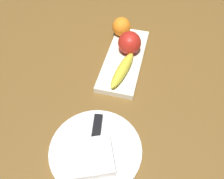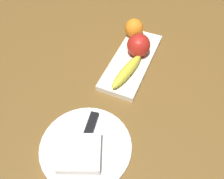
{
  "view_description": "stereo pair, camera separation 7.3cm",
  "coord_description": "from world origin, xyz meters",
  "px_view_note": "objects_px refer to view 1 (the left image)",
  "views": [
    {
      "loc": [
        0.59,
        0.09,
        0.62
      ],
      "look_at": [
        0.14,
        -0.03,
        0.05
      ],
      "focal_mm": 38.35,
      "sensor_mm": 36.0,
      "label": 1
    },
    {
      "loc": [
        0.57,
        0.16,
        0.62
      ],
      "look_at": [
        0.14,
        -0.03,
        0.05
      ],
      "focal_mm": 38.35,
      "sensor_mm": 36.0,
      "label": 2
    }
  ],
  "objects_px": {
    "apple": "(129,43)",
    "orange_near_apple": "(121,27)",
    "knife": "(96,133)",
    "fruit_tray": "(124,59)",
    "dinner_plate": "(96,150)",
    "banana": "(123,70)",
    "folded_napkin": "(92,157)"
  },
  "relations": [
    {
      "from": "fruit_tray",
      "to": "dinner_plate",
      "type": "height_order",
      "value": "fruit_tray"
    },
    {
      "from": "dinner_plate",
      "to": "knife",
      "type": "xyz_separation_m",
      "value": [
        -0.04,
        -0.01,
        0.01
      ]
    },
    {
      "from": "apple",
      "to": "orange_near_apple",
      "type": "bearing_deg",
      "value": -151.91
    },
    {
      "from": "fruit_tray",
      "to": "dinner_plate",
      "type": "distance_m",
      "value": 0.37
    },
    {
      "from": "apple",
      "to": "banana",
      "type": "relative_size",
      "value": 0.47
    },
    {
      "from": "apple",
      "to": "banana",
      "type": "xyz_separation_m",
      "value": [
        0.11,
        0.0,
        -0.02
      ]
    },
    {
      "from": "dinner_plate",
      "to": "folded_napkin",
      "type": "relative_size",
      "value": 2.31
    },
    {
      "from": "dinner_plate",
      "to": "apple",
      "type": "bearing_deg",
      "value": 178.53
    },
    {
      "from": "apple",
      "to": "orange_near_apple",
      "type": "relative_size",
      "value": 1.16
    },
    {
      "from": "fruit_tray",
      "to": "banana",
      "type": "relative_size",
      "value": 1.91
    },
    {
      "from": "fruit_tray",
      "to": "orange_near_apple",
      "type": "distance_m",
      "value": 0.14
    },
    {
      "from": "folded_napkin",
      "to": "apple",
      "type": "bearing_deg",
      "value": 178.64
    },
    {
      "from": "fruit_tray",
      "to": "banana",
      "type": "height_order",
      "value": "banana"
    },
    {
      "from": "banana",
      "to": "orange_near_apple",
      "type": "height_order",
      "value": "orange_near_apple"
    },
    {
      "from": "fruit_tray",
      "to": "dinner_plate",
      "type": "bearing_deg",
      "value": 0.0
    },
    {
      "from": "fruit_tray",
      "to": "apple",
      "type": "height_order",
      "value": "apple"
    },
    {
      "from": "apple",
      "to": "orange_near_apple",
      "type": "distance_m",
      "value": 0.11
    },
    {
      "from": "fruit_tray",
      "to": "apple",
      "type": "bearing_deg",
      "value": 162.25
    },
    {
      "from": "apple",
      "to": "dinner_plate",
      "type": "height_order",
      "value": "apple"
    },
    {
      "from": "folded_napkin",
      "to": "knife",
      "type": "distance_m",
      "value": 0.08
    },
    {
      "from": "fruit_tray",
      "to": "banana",
      "type": "distance_m",
      "value": 0.09
    },
    {
      "from": "orange_near_apple",
      "to": "knife",
      "type": "bearing_deg",
      "value": 3.83
    },
    {
      "from": "orange_near_apple",
      "to": "folded_napkin",
      "type": "bearing_deg",
      "value": 4.41
    },
    {
      "from": "dinner_plate",
      "to": "knife",
      "type": "distance_m",
      "value": 0.05
    },
    {
      "from": "knife",
      "to": "folded_napkin",
      "type": "bearing_deg",
      "value": -1.81
    },
    {
      "from": "fruit_tray",
      "to": "dinner_plate",
      "type": "relative_size",
      "value": 1.34
    },
    {
      "from": "orange_near_apple",
      "to": "apple",
      "type": "bearing_deg",
      "value": 28.09
    },
    {
      "from": "banana",
      "to": "dinner_plate",
      "type": "distance_m",
      "value": 0.29
    },
    {
      "from": "fruit_tray",
      "to": "dinner_plate",
      "type": "xyz_separation_m",
      "value": [
        0.37,
        0.0,
        -0.0
      ]
    },
    {
      "from": "folded_napkin",
      "to": "orange_near_apple",
      "type": "bearing_deg",
      "value": -175.59
    },
    {
      "from": "banana",
      "to": "dinner_plate",
      "type": "xyz_separation_m",
      "value": [
        0.29,
        -0.01,
        -0.03
      ]
    },
    {
      "from": "apple",
      "to": "fruit_tray",
      "type": "bearing_deg",
      "value": -17.75
    }
  ]
}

